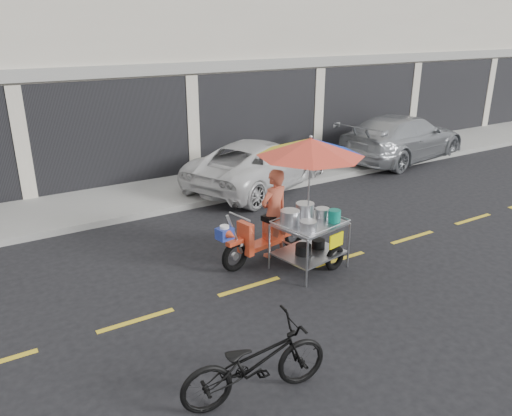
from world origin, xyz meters
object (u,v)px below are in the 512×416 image
near_bicycle (255,362)px  silver_pickup (403,138)px  white_pickup (261,163)px  food_vendor_rig (296,184)px

near_bicycle → silver_pickup: bearing=-47.7°
white_pickup → near_bicycle: (-4.46, -7.00, -0.16)m
white_pickup → food_vendor_rig: food_vendor_rig is taller
near_bicycle → food_vendor_rig: 3.83m
white_pickup → near_bicycle: 8.30m
near_bicycle → food_vendor_rig: bearing=-35.7°
white_pickup → near_bicycle: bearing=124.5°
white_pickup → near_bicycle: size_ratio=2.53×
white_pickup → silver_pickup: bearing=-112.7°
silver_pickup → white_pickup: bearing=80.0°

